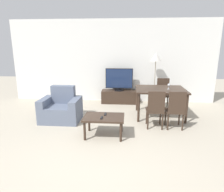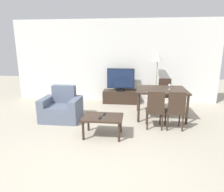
# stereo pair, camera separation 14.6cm
# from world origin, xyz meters

# --- Properties ---
(ground_plane) EXTENTS (18.00, 18.00, 0.00)m
(ground_plane) POSITION_xyz_m (0.00, 0.00, 0.00)
(ground_plane) COLOR #B2A893
(wall_back) EXTENTS (6.81, 0.06, 2.70)m
(wall_back) POSITION_xyz_m (0.00, 3.89, 1.35)
(wall_back) COLOR white
(wall_back) RESTS_ON ground_plane
(armchair) EXTENTS (0.96, 0.73, 0.86)m
(armchair) POSITION_xyz_m (-1.13, 1.87, 0.30)
(armchair) COLOR slate
(armchair) RESTS_ON ground_plane
(tv_stand) EXTENTS (1.14, 0.43, 0.42)m
(tv_stand) POSITION_xyz_m (0.26, 3.60, 0.21)
(tv_stand) COLOR #38281E
(tv_stand) RESTS_ON ground_plane
(tv) EXTENTS (0.88, 0.31, 0.73)m
(tv) POSITION_xyz_m (0.26, 3.60, 0.78)
(tv) COLOR black
(tv) RESTS_ON tv_stand
(coffee_table) EXTENTS (0.83, 0.57, 0.43)m
(coffee_table) POSITION_xyz_m (0.06, 1.04, 0.38)
(coffee_table) COLOR #38281E
(coffee_table) RESTS_ON ground_plane
(dining_table) EXTENTS (1.27, 1.04, 0.76)m
(dining_table) POSITION_xyz_m (1.40, 2.37, 0.68)
(dining_table) COLOR #38281E
(dining_table) RESTS_ON ground_plane
(dining_chair_near) EXTENTS (0.40, 0.40, 0.89)m
(dining_chair_near) POSITION_xyz_m (1.18, 1.54, 0.49)
(dining_chair_near) COLOR #38281E
(dining_chair_near) RESTS_ON ground_plane
(dining_chair_far) EXTENTS (0.40, 0.40, 0.89)m
(dining_chair_far) POSITION_xyz_m (1.62, 3.20, 0.49)
(dining_chair_far) COLOR #38281E
(dining_chair_far) RESTS_ON ground_plane
(dining_chair_near_right) EXTENTS (0.40, 0.40, 0.89)m
(dining_chair_near_right) POSITION_xyz_m (1.62, 1.54, 0.49)
(dining_chair_near_right) COLOR #38281E
(dining_chair_near_right) RESTS_ON ground_plane
(floor_lamp) EXTENTS (0.34, 0.34, 1.66)m
(floor_lamp) POSITION_xyz_m (1.39, 3.52, 1.44)
(floor_lamp) COLOR gray
(floor_lamp) RESTS_ON ground_plane
(remote_primary) EXTENTS (0.04, 0.15, 0.02)m
(remote_primary) POSITION_xyz_m (0.08, 1.17, 0.44)
(remote_primary) COLOR black
(remote_primary) RESTS_ON coffee_table
(remote_secondary) EXTENTS (0.04, 0.15, 0.02)m
(remote_secondary) POSITION_xyz_m (0.03, 0.95, 0.44)
(remote_secondary) COLOR black
(remote_secondary) RESTS_ON coffee_table
(wine_glass_left) EXTENTS (0.07, 0.07, 0.15)m
(wine_glass_left) POSITION_xyz_m (1.60, 2.33, 0.87)
(wine_glass_left) COLOR silver
(wine_glass_left) RESTS_ON dining_table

